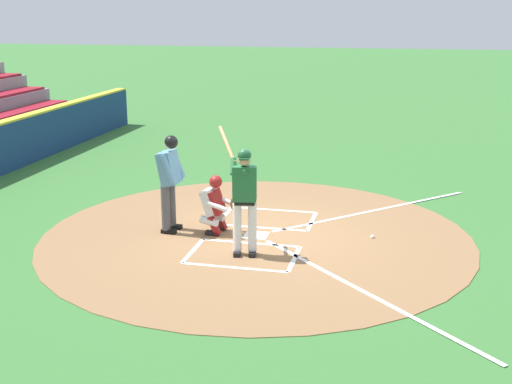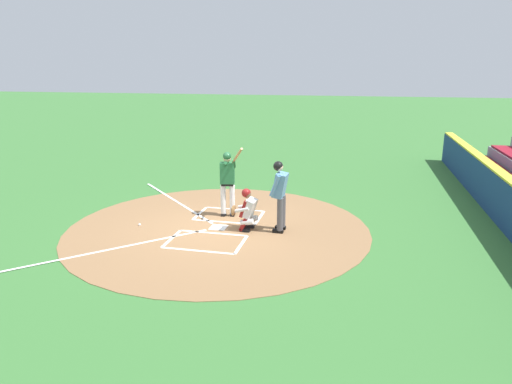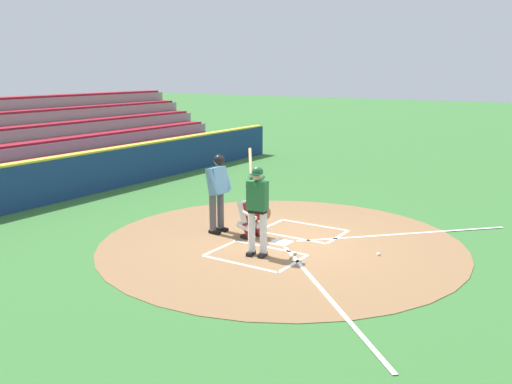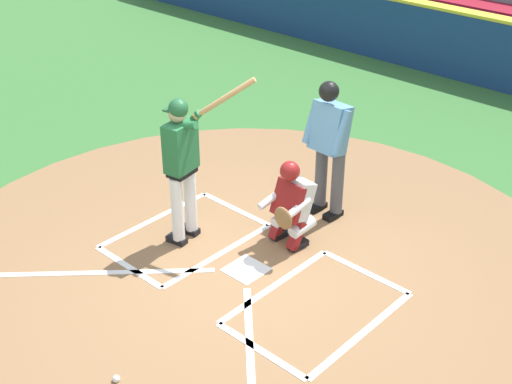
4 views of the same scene
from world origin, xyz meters
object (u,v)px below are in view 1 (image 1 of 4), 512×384
Objects in this scene: plate_umpire at (170,177)px; baseball at (372,237)px; batter at (244,194)px; catcher at (216,203)px.

baseball is (-0.44, 3.77, -1.04)m from plate_umpire.
batter is at bearing -57.78° from baseball.
catcher is at bearing -83.54° from baseball.
catcher is 15.27× the size of baseball.
batter is 1.88m from plate_umpire.
catcher is at bearing 97.29° from plate_umpire.
batter is at bearing 61.51° from plate_umpire.
batter reaches higher than catcher.
plate_umpire is 25.20× the size of baseball.
batter is 2.72m from baseball.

